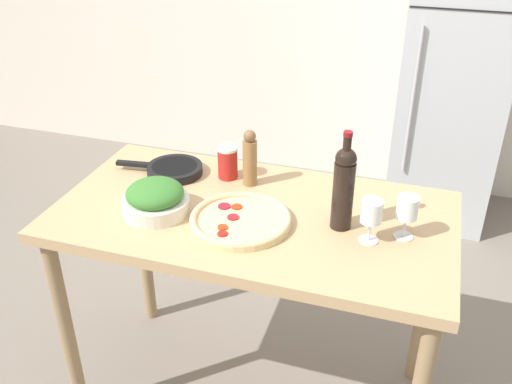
{
  "coord_description": "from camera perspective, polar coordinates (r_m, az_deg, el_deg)",
  "views": [
    {
      "loc": [
        0.54,
        -1.64,
        1.99
      ],
      "look_at": [
        0.0,
        0.04,
        0.99
      ],
      "focal_mm": 40.0,
      "sensor_mm": 36.0,
      "label": 1
    }
  ],
  "objects": [
    {
      "name": "salad_bowl",
      "position": [
        2.03,
        -10.03,
        -0.67
      ],
      "size": [
        0.24,
        0.24,
        0.12
      ],
      "color": "silver",
      "rests_on": "prep_counter"
    },
    {
      "name": "wine_glass_far",
      "position": [
        1.9,
        14.88,
        -1.76
      ],
      "size": [
        0.07,
        0.07,
        0.15
      ],
      "color": "silver",
      "rests_on": "prep_counter"
    },
    {
      "name": "wine_glass_near",
      "position": [
        1.86,
        11.46,
        -2.15
      ],
      "size": [
        0.07,
        0.07,
        0.15
      ],
      "color": "silver",
      "rests_on": "prep_counter"
    },
    {
      "name": "cast_iron_skillet",
      "position": [
        2.3,
        -8.21,
        2.26
      ],
      "size": [
        0.35,
        0.22,
        0.04
      ],
      "color": "black",
      "rests_on": "prep_counter"
    },
    {
      "name": "wine_bottle",
      "position": [
        1.89,
        8.76,
        0.61
      ],
      "size": [
        0.07,
        0.07,
        0.35
      ],
      "color": "black",
      "rests_on": "prep_counter"
    },
    {
      "name": "prep_counter",
      "position": [
        2.09,
        -0.31,
        -4.61
      ],
      "size": [
        1.42,
        0.75,
        0.93
      ],
      "color": "tan",
      "rests_on": "ground_plane"
    },
    {
      "name": "homemade_pizza",
      "position": [
        1.96,
        -1.57,
        -2.79
      ],
      "size": [
        0.35,
        0.35,
        0.03
      ],
      "color": "#DBC189",
      "rests_on": "prep_counter"
    },
    {
      "name": "pepper_mill",
      "position": [
        2.16,
        -0.62,
        3.34
      ],
      "size": [
        0.05,
        0.05,
        0.22
      ],
      "color": "olive",
      "rests_on": "prep_counter"
    },
    {
      "name": "refrigerator",
      "position": [
        3.63,
        19.33,
        11.26
      ],
      "size": [
        0.6,
        0.64,
        1.9
      ],
      "color": "#B7BCC1",
      "rests_on": "ground_plane"
    },
    {
      "name": "salt_canister",
      "position": [
        2.23,
        -2.85,
        2.99
      ],
      "size": [
        0.08,
        0.08,
        0.13
      ],
      "color": "#B2231E",
      "rests_on": "prep_counter"
    }
  ]
}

